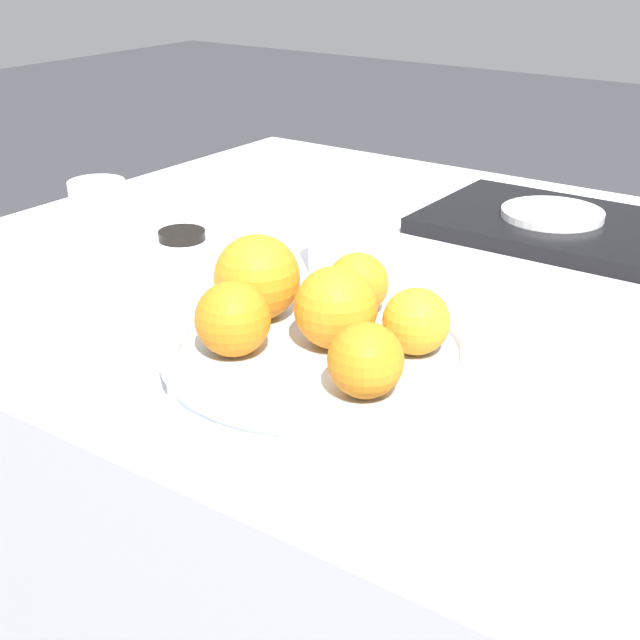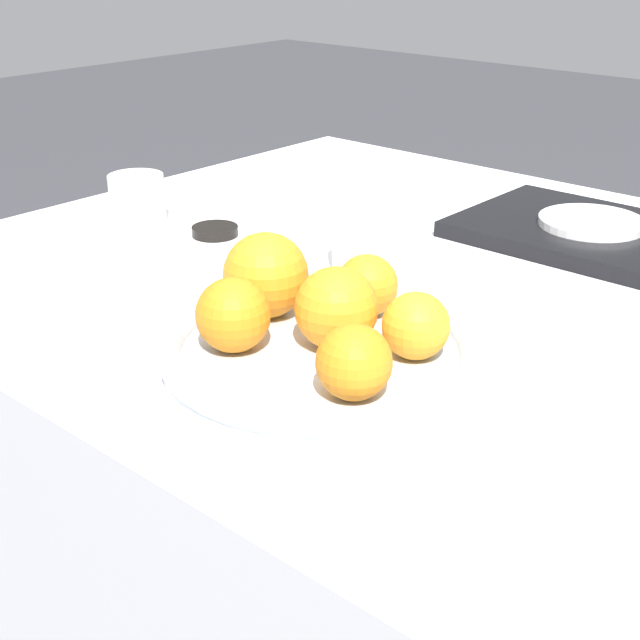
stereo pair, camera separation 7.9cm
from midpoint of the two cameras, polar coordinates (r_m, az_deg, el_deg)
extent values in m
cube|color=white|center=(1.19, 10.73, -14.99)|extent=(1.26, 0.94, 0.74)
cylinder|color=#B2BCC6|center=(0.81, 2.80, -2.60)|extent=(0.28, 0.28, 0.02)
torus|color=#B2BCC6|center=(0.80, 2.82, -1.92)|extent=(0.29, 0.29, 0.02)
sphere|color=orange|center=(0.79, 3.69, 0.76)|extent=(0.08, 0.08, 0.08)
sphere|color=orange|center=(0.71, 5.37, -2.79)|extent=(0.06, 0.06, 0.06)
sphere|color=orange|center=(0.86, 5.64, 2.17)|extent=(0.06, 0.06, 0.06)
sphere|color=orange|center=(0.79, -2.74, 0.26)|extent=(0.07, 0.07, 0.07)
sphere|color=orange|center=(0.85, -0.85, 2.84)|extent=(0.08, 0.08, 0.08)
sphere|color=orange|center=(0.78, 9.04, -0.43)|extent=(0.06, 0.06, 0.06)
cube|color=black|center=(1.20, 18.74, 5.24)|extent=(0.32, 0.23, 0.02)
cylinder|color=white|center=(1.19, 18.83, 5.92)|extent=(0.13, 0.13, 0.01)
cylinder|color=white|center=(1.02, 5.01, 5.09)|extent=(0.07, 0.07, 0.08)
cylinder|color=white|center=(1.21, -9.79, 7.56)|extent=(0.07, 0.07, 0.07)
cylinder|color=black|center=(1.16, -4.81, 5.67)|extent=(0.06, 0.06, 0.01)
camera|label=1|loc=(0.04, -87.14, 1.29)|focal=50.00mm
camera|label=2|loc=(0.04, 92.86, -1.29)|focal=50.00mm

